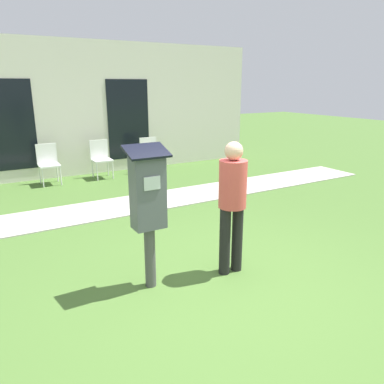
{
  "coord_description": "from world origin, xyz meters",
  "views": [
    {
      "loc": [
        -2.09,
        -3.08,
        2.19
      ],
      "look_at": [
        -0.12,
        0.32,
        1.05
      ],
      "focal_mm": 35.0,
      "sensor_mm": 36.0,
      "label": 1
    }
  ],
  "objects_px": {
    "outdoor_chair_left": "(48,161)",
    "outdoor_chair_middle": "(101,156)",
    "person_standing": "(232,198)",
    "outdoor_chair_right": "(150,153)",
    "parking_meter": "(148,199)"
  },
  "relations": [
    {
      "from": "outdoor_chair_left",
      "to": "parking_meter",
      "type": "bearing_deg",
      "value": -77.02
    },
    {
      "from": "parking_meter",
      "to": "outdoor_chair_left",
      "type": "xyz_separation_m",
      "value": [
        -0.14,
        5.27,
        -0.49
      ]
    },
    {
      "from": "outdoor_chair_left",
      "to": "outdoor_chair_middle",
      "type": "xyz_separation_m",
      "value": [
        1.2,
        -0.01,
        0.0
      ]
    },
    {
      "from": "outdoor_chair_right",
      "to": "person_standing",
      "type": "bearing_deg",
      "value": -107.87
    },
    {
      "from": "parking_meter",
      "to": "outdoor_chair_right",
      "type": "height_order",
      "value": "parking_meter"
    },
    {
      "from": "parking_meter",
      "to": "outdoor_chair_left",
      "type": "distance_m",
      "value": 5.3
    },
    {
      "from": "outdoor_chair_left",
      "to": "outdoor_chair_right",
      "type": "xyz_separation_m",
      "value": [
        2.4,
        -0.21,
        0.0
      ]
    },
    {
      "from": "outdoor_chair_middle",
      "to": "parking_meter",
      "type": "bearing_deg",
      "value": -124.49
    },
    {
      "from": "person_standing",
      "to": "outdoor_chair_left",
      "type": "relative_size",
      "value": 1.76
    },
    {
      "from": "parking_meter",
      "to": "outdoor_chair_middle",
      "type": "distance_m",
      "value": 5.39
    },
    {
      "from": "person_standing",
      "to": "outdoor_chair_left",
      "type": "height_order",
      "value": "person_standing"
    },
    {
      "from": "person_standing",
      "to": "outdoor_chair_right",
      "type": "distance_m",
      "value": 5.42
    },
    {
      "from": "outdoor_chair_left",
      "to": "outdoor_chair_middle",
      "type": "height_order",
      "value": "same"
    },
    {
      "from": "outdoor_chair_middle",
      "to": "outdoor_chair_left",
      "type": "bearing_deg",
      "value": 156.54
    },
    {
      "from": "outdoor_chair_left",
      "to": "outdoor_chair_middle",
      "type": "relative_size",
      "value": 1.0
    }
  ]
}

